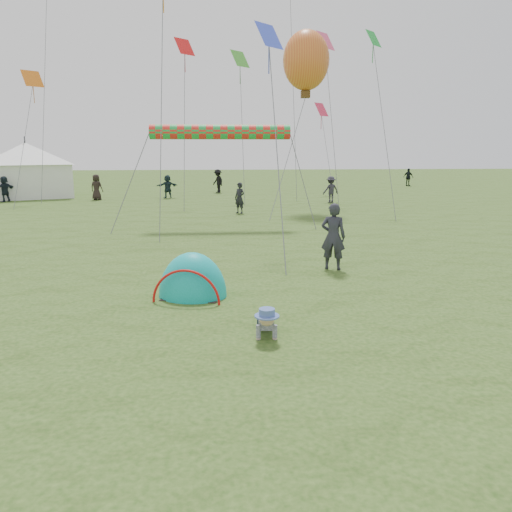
{
  "coord_description": "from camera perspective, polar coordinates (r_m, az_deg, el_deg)",
  "views": [
    {
      "loc": [
        -1.79,
        -8.76,
        3.48
      ],
      "look_at": [
        -0.92,
        2.53,
        1.0
      ],
      "focal_mm": 35.0,
      "sensor_mm": 36.0,
      "label": 1
    }
  ],
  "objects": [
    {
      "name": "balloon_kite",
      "position": [
        29.52,
        5.74,
        20.99
      ],
      "size": [
        2.56,
        2.56,
        3.58
      ],
      "primitive_type": null,
      "color": "orange"
    },
    {
      "name": "crowd_person_10",
      "position": [
        35.24,
        -17.76,
        7.5
      ],
      "size": [
        0.95,
        0.76,
        1.7
      ],
      "primitive_type": "imported",
      "rotation": [
        0.0,
        0.0,
        2.84
      ],
      "color": "black",
      "rests_on": "ground"
    },
    {
      "name": "popup_tent",
      "position": [
        12.05,
        -7.21,
        -4.53
      ],
      "size": [
        1.88,
        1.67,
        2.11
      ],
      "primitive_type": "ellipsoid",
      "rotation": [
        0.0,
        0.0,
        -0.22
      ],
      "color": "#059B8D",
      "rests_on": "ground"
    },
    {
      "name": "crawling_toddler",
      "position": [
        9.38,
        1.19,
        -7.35
      ],
      "size": [
        0.63,
        0.86,
        0.64
      ],
      "primitive_type": null,
      "rotation": [
        0.0,
        0.0,
        -0.06
      ],
      "color": "black",
      "rests_on": "ground"
    },
    {
      "name": "diamond_kite_0",
      "position": [
        33.17,
        -8.17,
        22.61
      ],
      "size": [
        1.26,
        1.26,
        1.03
      ],
      "primitive_type": "plane",
      "rotation": [
        1.05,
        0.0,
        0.79
      ],
      "color": "red"
    },
    {
      "name": "rainbow_tube_kite",
      "position": [
        22.47,
        -4.1,
        13.96
      ],
      "size": [
        6.09,
        0.64,
        0.64
      ],
      "primitive_type": "cylinder",
      "rotation": [
        0.0,
        1.57,
        0.0
      ],
      "color": "red"
    },
    {
      "name": "crowd_person_3",
      "position": [
        32.23,
        8.54,
        7.52
      ],
      "size": [
        1.21,
        0.92,
        1.67
      ],
      "primitive_type": "imported",
      "rotation": [
        0.0,
        0.0,
        3.46
      ],
      "color": "#2B2934",
      "rests_on": "ground"
    },
    {
      "name": "crowd_person_6",
      "position": [
        26.75,
        -1.89,
        6.65
      ],
      "size": [
        0.71,
        0.68,
        1.64
      ],
      "primitive_type": "imported",
      "rotation": [
        0.0,
        0.0,
        5.58
      ],
      "color": "black",
      "rests_on": "ground"
    },
    {
      "name": "crowd_person_0",
      "position": [
        45.04,
        -24.87,
        7.91
      ],
      "size": [
        0.75,
        0.73,
        1.73
      ],
      "primitive_type": "imported",
      "rotation": [
        0.0,
        0.0,
        3.88
      ],
      "color": "#2E2E35",
      "rests_on": "ground"
    },
    {
      "name": "crowd_person_7",
      "position": [
        40.01,
        -25.61,
        7.38
      ],
      "size": [
        0.87,
        0.98,
        1.67
      ],
      "primitive_type": "imported",
      "rotation": [
        0.0,
        0.0,
        1.92
      ],
      "color": "black",
      "rests_on": "ground"
    },
    {
      "name": "crowd_person_11",
      "position": [
        35.32,
        -10.07,
        7.83
      ],
      "size": [
        1.55,
        0.98,
        1.6
      ],
      "primitive_type": "imported",
      "rotation": [
        0.0,
        0.0,
        3.51
      ],
      "color": "#1C2D37",
      "rests_on": "ground"
    },
    {
      "name": "diamond_kite_6",
      "position": [
        39.43,
        7.49,
        16.27
      ],
      "size": [
        1.22,
        1.22,
        1.0
      ],
      "primitive_type": "plane",
      "rotation": [
        1.05,
        0.0,
        0.79
      ],
      "color": "#CA2343"
    },
    {
      "name": "crowd_person_5",
      "position": [
        36.23,
        -26.79,
        6.85
      ],
      "size": [
        1.24,
        1.55,
        1.65
      ],
      "primitive_type": "imported",
      "rotation": [
        0.0,
        0.0,
        4.14
      ],
      "color": "#19232C",
      "rests_on": "ground"
    },
    {
      "name": "diamond_kite_5",
      "position": [
        33.96,
        7.95,
        23.19
      ],
      "size": [
        1.35,
        1.35,
        1.1
      ],
      "primitive_type": "plane",
      "rotation": [
        1.05,
        0.0,
        0.79
      ],
      "color": "#DF4670"
    },
    {
      "name": "crowd_person_9",
      "position": [
        39.06,
        -4.38,
        8.54
      ],
      "size": [
        1.18,
        1.33,
        1.79
      ],
      "primitive_type": "imported",
      "rotation": [
        0.0,
        0.0,
        5.28
      ],
      "color": "black",
      "rests_on": "ground"
    },
    {
      "name": "ground",
      "position": [
        9.59,
        6.73,
        -9.01
      ],
      "size": [
        140.0,
        140.0,
        0.0
      ],
      "primitive_type": "plane",
      "color": "#254414"
    },
    {
      "name": "diamond_kite_3",
      "position": [
        35.66,
        -1.84,
        21.61
      ],
      "size": [
        1.35,
        1.35,
        1.1
      ],
      "primitive_type": "plane",
      "rotation": [
        1.05,
        0.0,
        0.79
      ],
      "color": "green"
    },
    {
      "name": "diamond_kite_7",
      "position": [
        36.4,
        -24.2,
        18.01
      ],
      "size": [
        1.27,
        1.27,
        1.04
      ],
      "primitive_type": "plane",
      "rotation": [
        1.05,
        0.0,
        0.79
      ],
      "color": "#CF5E0D"
    },
    {
      "name": "standing_adult",
      "position": [
        14.47,
        8.81,
        2.21
      ],
      "size": [
        0.82,
        0.68,
        1.93
      ],
      "primitive_type": "imported",
      "rotation": [
        0.0,
        0.0,
        2.77
      ],
      "color": "#272732",
      "rests_on": "ground"
    },
    {
      "name": "crowd_person_2",
      "position": [
        47.74,
        17.02,
        8.61
      ],
      "size": [
        0.91,
        0.95,
        1.58
      ],
      "primitive_type": "imported",
      "rotation": [
        0.0,
        0.0,
        2.31
      ],
      "color": "black",
      "rests_on": "ground"
    },
    {
      "name": "diamond_kite_9",
      "position": [
        29.76,
        13.28,
        23.05
      ],
      "size": [
        1.06,
        1.06,
        0.86
      ],
      "primitive_type": "plane",
      "rotation": [
        1.05,
        0.0,
        0.79
      ],
      "color": "green"
    },
    {
      "name": "event_marquee",
      "position": [
        39.37,
        -24.68,
        9.15
      ],
      "size": [
        7.6,
        7.6,
        4.05
      ],
      "primitive_type": null,
      "rotation": [
        0.0,
        0.0,
        0.36
      ],
      "color": "white",
      "rests_on": "ground"
    },
    {
      "name": "diamond_kite_4",
      "position": [
        18.75,
        1.5,
        23.89
      ],
      "size": [
        1.07,
        1.07,
        0.87
      ],
      "primitive_type": "plane",
      "rotation": [
        1.05,
        0.0,
        0.79
      ],
      "color": "blue"
    }
  ]
}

